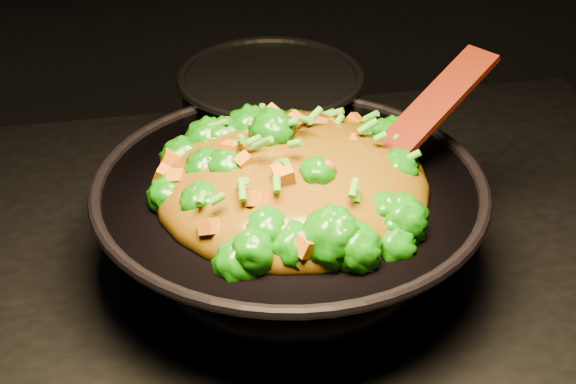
{
  "coord_description": "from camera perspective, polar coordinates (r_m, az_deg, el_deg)",
  "views": [
    {
      "loc": [
        -0.06,
        -0.72,
        1.51
      ],
      "look_at": [
        0.08,
        0.06,
        1.0
      ],
      "focal_mm": 55.0,
      "sensor_mm": 36.0,
      "label": 1
    }
  ],
  "objects": [
    {
      "name": "wok",
      "position": [
        0.96,
        0.11,
        -2.42
      ],
      "size": [
        0.5,
        0.5,
        0.11
      ],
      "primitive_type": null,
      "rotation": [
        0.0,
        0.0,
        -0.28
      ],
      "color": "black",
      "rests_on": "stovetop"
    },
    {
      "name": "stir_fry",
      "position": [
        0.89,
        0.23,
        2.77
      ],
      "size": [
        0.3,
        0.3,
        0.1
      ],
      "primitive_type": null,
      "rotation": [
        0.0,
        0.0,
        -0.06
      ],
      "color": "#115A06",
      "rests_on": "wok"
    },
    {
      "name": "spatula",
      "position": [
        0.94,
        7.77,
        3.83
      ],
      "size": [
        0.24,
        0.18,
        0.11
      ],
      "primitive_type": "cube",
      "rotation": [
        0.0,
        -0.38,
        0.59
      ],
      "color": "#391409",
      "rests_on": "wok"
    },
    {
      "name": "back_pot",
      "position": [
        1.15,
        -1.09,
        4.82
      ],
      "size": [
        0.24,
        0.24,
        0.13
      ],
      "primitive_type": "cylinder",
      "rotation": [
        0.0,
        0.0,
        -0.08
      ],
      "color": "black",
      "rests_on": "stovetop"
    }
  ]
}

